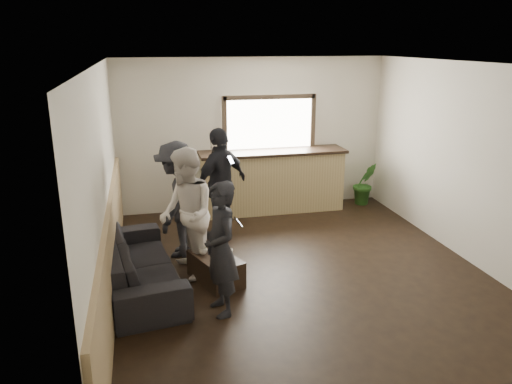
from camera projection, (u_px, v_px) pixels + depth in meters
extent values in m
cube|color=black|center=(301.00, 273.00, 6.88)|extent=(5.00, 6.00, 0.01)
cube|color=silver|center=(307.00, 64.00, 6.06)|extent=(5.00, 6.00, 0.01)
cube|color=beige|center=(253.00, 135.00, 9.26)|extent=(5.00, 0.01, 2.80)
cube|color=beige|center=(431.00, 278.00, 3.67)|extent=(5.00, 0.01, 2.80)
cube|color=beige|center=(103.00, 187.00, 5.93)|extent=(0.01, 6.00, 2.80)
cube|color=beige|center=(473.00, 165.00, 7.01)|extent=(0.01, 6.00, 2.80)
cube|color=tan|center=(112.00, 253.00, 6.18)|extent=(0.06, 5.90, 1.10)
cube|color=#A08857|center=(272.00, 182.00, 9.28)|extent=(2.60, 0.60, 1.10)
cube|color=black|center=(273.00, 152.00, 9.11)|extent=(2.70, 0.68, 0.05)
cube|color=white|center=(269.00, 124.00, 9.23)|extent=(1.60, 0.06, 0.90)
cube|color=#3F3326|center=(270.00, 97.00, 9.06)|extent=(1.72, 0.08, 0.08)
cube|color=#3F3326|center=(225.00, 126.00, 9.02)|extent=(0.08, 0.08, 1.06)
cube|color=#3F3326|center=(313.00, 122.00, 9.39)|extent=(0.08, 0.08, 1.06)
imported|color=black|center=(139.00, 264.00, 6.41)|extent=(1.17, 2.33, 0.65)
cube|color=black|center=(216.00, 269.00, 6.60)|extent=(0.71, 0.91, 0.36)
imported|color=silver|center=(203.00, 251.00, 6.61)|extent=(0.16, 0.16, 0.09)
imported|color=silver|center=(229.00, 253.00, 6.53)|extent=(0.14, 0.14, 0.10)
imported|color=#2D6623|center=(365.00, 183.00, 9.69)|extent=(0.47, 0.39, 0.82)
imported|color=black|center=(221.00, 249.00, 5.68)|extent=(0.48, 0.64, 1.59)
cube|color=black|center=(238.00, 222.00, 5.68)|extent=(0.10, 0.09, 0.12)
cube|color=white|center=(239.00, 222.00, 5.67)|extent=(0.09, 0.08, 0.11)
imported|color=silver|center=(187.00, 214.00, 6.57)|extent=(0.78, 0.94, 1.76)
cube|color=black|center=(202.00, 200.00, 6.60)|extent=(0.10, 0.08, 0.12)
cube|color=white|center=(202.00, 200.00, 6.59)|extent=(0.08, 0.07, 0.11)
imported|color=black|center=(177.00, 200.00, 7.25)|extent=(0.98, 1.26, 1.71)
cube|color=black|center=(191.00, 186.00, 7.16)|extent=(0.11, 0.10, 0.12)
cube|color=white|center=(191.00, 185.00, 7.15)|extent=(0.09, 0.09, 0.11)
imported|color=black|center=(221.00, 184.00, 7.87)|extent=(1.11, 0.98, 1.80)
cube|color=black|center=(231.00, 160.00, 7.60)|extent=(0.11, 0.12, 0.12)
cube|color=white|center=(231.00, 160.00, 7.60)|extent=(0.10, 0.10, 0.11)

